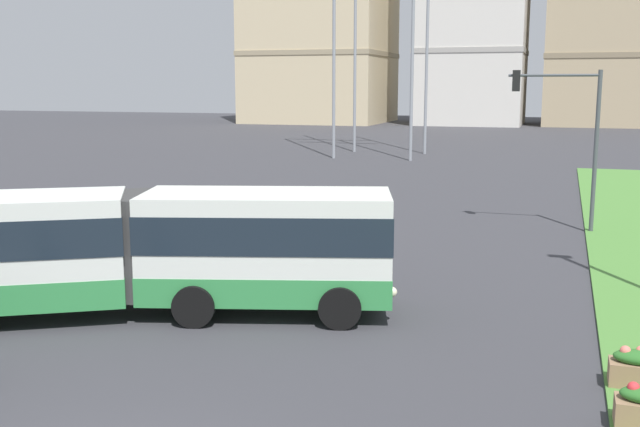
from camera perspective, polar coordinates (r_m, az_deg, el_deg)
articulated_bus at (r=18.59m, az=-12.79°, el=-2.65°), size 11.75×6.83×3.00m
traffic_light_far_right at (r=29.85m, az=18.39°, el=6.61°), size 3.39×0.28×6.14m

